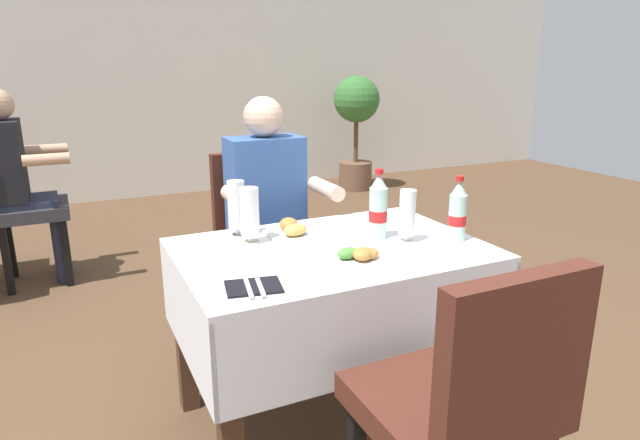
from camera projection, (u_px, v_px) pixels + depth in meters
The scene contains 17 objects.
ground_plane at pixel (325, 418), 2.26m from camera, with size 11.00×11.00×0.00m, color brown.
back_wall at pixel (141, 53), 5.64m from camera, with size 11.00×0.12×2.99m, color silver.
main_dining_table at pixel (331, 291), 2.11m from camera, with size 1.13×0.77×0.74m.
chair_far_diner_seat at pixel (263, 237), 2.79m from camera, with size 0.44×0.50×0.97m.
chair_near_camera_side at pixel (463, 403), 1.43m from camera, with size 0.44×0.50×0.97m.
seated_diner_far at pixel (270, 213), 2.65m from camera, with size 0.50×0.46×1.26m.
plate_near_camera at pixel (361, 256), 1.91m from camera, with size 0.22×0.22×0.06m.
plate_far_diner at pixel (294, 230), 2.19m from camera, with size 0.22×0.22×0.07m.
beer_glass_left at pixel (237, 208), 2.16m from camera, with size 0.07×0.07×0.22m.
beer_glass_middle at pixel (407, 215), 2.09m from camera, with size 0.07×0.07×0.21m.
beer_glass_right at pixel (250, 215), 2.07m from camera, with size 0.07×0.07×0.22m.
cola_bottle_primary at pixel (378, 208), 2.14m from camera, with size 0.07×0.07×0.28m.
cola_bottle_secondary at pixel (458, 213), 2.11m from camera, with size 0.07×0.07×0.25m.
napkin_cutlery_set at pixel (253, 286), 1.68m from camera, with size 0.19×0.20×0.01m.
background_chair_right at pixel (14, 202), 3.49m from camera, with size 0.50×0.44×0.97m.
background_patron at pixel (19, 177), 3.46m from camera, with size 0.46×0.50×1.26m.
potted_plant_corner at pixel (356, 119), 6.12m from camera, with size 0.51×0.51×1.27m.
Camera 1 is at (-0.85, -1.75, 1.41)m, focal length 30.78 mm.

